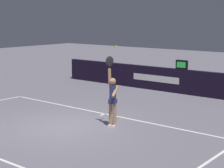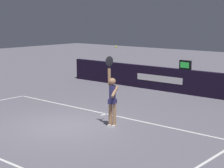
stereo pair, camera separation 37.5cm
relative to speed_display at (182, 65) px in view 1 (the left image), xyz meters
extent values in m
plane|color=slate|center=(-0.31, -7.59, -1.42)|extent=(60.00, 60.00, 0.00)
cube|color=white|center=(-0.31, -5.42, -1.41)|extent=(10.51, 0.09, 0.00)
cube|color=white|center=(4.95, -8.13, -1.41)|extent=(0.09, 5.50, 0.00)
cube|color=white|center=(-0.31, -5.57, -1.41)|extent=(0.09, 0.30, 0.00)
cube|color=black|center=(-0.31, 0.00, -0.82)|extent=(14.09, 0.23, 1.19)
cube|color=silver|center=(-1.41, -0.12, -0.80)|extent=(2.71, 0.01, 0.32)
cube|color=black|center=(0.00, 0.00, 0.00)|extent=(0.60, 0.13, 0.45)
cube|color=#33E54C|center=(0.00, -0.07, 0.00)|extent=(0.47, 0.01, 0.28)
cylinder|color=#A97B55|center=(1.06, -6.56, -1.00)|extent=(0.12, 0.12, 0.84)
cylinder|color=#A97B55|center=(0.92, -6.60, -1.00)|extent=(0.12, 0.12, 0.84)
cube|color=white|center=(1.07, -6.58, -1.38)|extent=(0.17, 0.26, 0.07)
cube|color=white|center=(0.92, -6.62, -1.38)|extent=(0.17, 0.26, 0.07)
cylinder|color=navy|center=(0.99, -6.58, -0.28)|extent=(0.22, 0.22, 0.59)
cube|color=navy|center=(0.99, -6.58, -0.54)|extent=(0.30, 0.27, 0.16)
sphere|color=#A97B55|center=(0.99, -6.58, 0.15)|extent=(0.22, 0.22, 0.22)
cylinder|color=#A97B55|center=(0.88, -6.61, 0.30)|extent=(0.13, 0.13, 0.56)
cylinder|color=#A97B55|center=(1.11, -6.60, -0.18)|extent=(0.24, 0.49, 0.35)
ellipsoid|color=black|center=(0.88, -6.61, 0.83)|extent=(0.33, 0.13, 0.39)
cylinder|color=black|center=(0.88, -6.61, 0.64)|extent=(0.03, 0.03, 0.18)
sphere|color=#CFDC2E|center=(1.10, -6.52, 1.31)|extent=(0.07, 0.07, 0.07)
camera|label=1|loc=(8.92, -16.48, 2.28)|focal=61.62mm
camera|label=2|loc=(9.21, -16.24, 2.28)|focal=61.62mm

